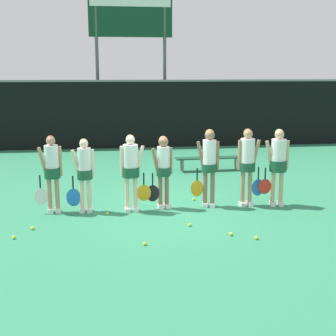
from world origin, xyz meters
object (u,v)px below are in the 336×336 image
Objects in this scene: player_1 at (84,170)px; tennis_ball_1 at (194,199)px; player_2 at (131,167)px; player_6 at (278,160)px; player_5 at (247,160)px; tennis_ball_8 at (107,214)px; player_4 at (209,161)px; scoreboard at (131,33)px; player_3 at (163,166)px; tennis_ball_4 at (231,234)px; tennis_ball_2 at (32,228)px; player_0 at (52,168)px; tennis_ball_7 at (190,225)px; tennis_ball_0 at (145,244)px; tennis_ball_3 at (257,238)px; bench_courtside at (210,159)px; tennis_ball_5 at (14,237)px.

player_1 reaches higher than tennis_ball_1.
player_6 reaches higher than player_2.
player_2 is 2.69m from player_5.
tennis_ball_8 is (-3.23, -0.34, -1.04)m from player_5.
scoreboard is at bearing 106.19° from player_4.
player_6 is (2.66, -0.12, 0.09)m from player_3.
tennis_ball_1 is at bearing 166.47° from player_6.
player_1 is 3.56m from tennis_ball_4.
player_2 is at bearing -156.67° from tennis_ball_1.
player_1 reaches higher than tennis_ball_8.
player_3 is 0.92× the size of player_4.
tennis_ball_2 is at bearing -154.56° from tennis_ball_1.
player_0 is 0.96× the size of player_6.
player_1 is (0.71, -0.05, -0.06)m from player_0.
tennis_ball_1 is 0.92× the size of tennis_ball_2.
tennis_ball_7 is 1.93m from tennis_ball_8.
tennis_ball_7 is (0.99, 0.94, -0.00)m from tennis_ball_0.
player_0 is 4.42m from player_5.
tennis_ball_3 is at bearing -39.24° from player_0.
player_5 is (2.14, -9.56, -3.52)m from scoreboard.
player_0 is (-2.28, -9.53, -3.59)m from scoreboard.
player_6 is 25.79× the size of tennis_ball_2.
player_0 reaches higher than tennis_ball_2.
player_4 reaches higher than bench_courtside.
player_2 is (1.03, -0.08, 0.07)m from player_1.
tennis_ball_7 is (2.85, -1.36, -0.97)m from player_0.
player_0 is 1.54m from tennis_ball_2.
player_3 is 2.88m from tennis_ball_3.
scoreboard is 82.78× the size of tennis_ball_4.
bench_courtside reaches higher than tennis_ball_5.
player_5 is 3.58m from tennis_ball_0.
tennis_ball_5 is 2.17m from tennis_ball_8.
player_4 is 2.27m from tennis_ball_4.
tennis_ball_3 is (-1.17, -2.16, -1.04)m from player_6.
player_2 is at bearing 23.74° from tennis_ball_8.
tennis_ball_8 is (1.75, 1.29, -0.00)m from tennis_ball_5.
tennis_ball_7 is (3.41, 0.30, -0.00)m from tennis_ball_5.
player_3 reaches higher than tennis_ball_0.
scoreboard is at bearing 67.18° from player_0.
bench_courtside is at bearing 85.80° from tennis_ball_3.
player_4 is at bearing -82.52° from scoreboard.
scoreboard is 10.37m from player_1.
player_6 reaches higher than tennis_ball_7.
player_4 reaches higher than tennis_ball_1.
bench_courtside is 6.21m from tennis_ball_3.
player_1 is 2.68m from tennis_ball_0.
player_1 reaches higher than tennis_ball_0.
tennis_ball_8 is at bearing -172.53° from player_3.
player_0 reaches higher than tennis_ball_1.
scoreboard is 3.44× the size of player_0.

